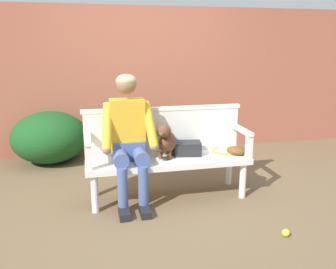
% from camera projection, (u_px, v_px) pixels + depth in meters
% --- Properties ---
extents(ground_plane, '(40.00, 40.00, 0.00)m').
position_uv_depth(ground_plane, '(168.00, 196.00, 3.80)').
color(ground_plane, brown).
extents(brick_garden_fence, '(8.00, 0.30, 2.12)m').
position_uv_depth(brick_garden_fence, '(140.00, 80.00, 5.32)').
color(brick_garden_fence, '#9E5642').
rests_on(brick_garden_fence, ground).
extents(hedge_bush_far_left, '(1.03, 0.99, 0.70)m').
position_uv_depth(hedge_bush_far_left, '(50.00, 137.00, 4.85)').
color(hedge_bush_far_left, '#194C1E').
rests_on(hedge_bush_far_left, ground).
extents(hedge_bush_mid_left, '(0.92, 0.65, 0.69)m').
position_uv_depth(hedge_bush_mid_left, '(142.00, 132.00, 5.15)').
color(hedge_bush_mid_left, '#194C1E').
rests_on(hedge_bush_mid_left, ground).
extents(garden_bench, '(1.70, 0.50, 0.44)m').
position_uv_depth(garden_bench, '(168.00, 163.00, 3.71)').
color(garden_bench, white).
rests_on(garden_bench, ground).
extents(bench_backrest, '(1.74, 0.06, 0.50)m').
position_uv_depth(bench_backrest, '(163.00, 129.00, 3.84)').
color(bench_backrest, white).
rests_on(bench_backrest, garden_bench).
extents(bench_armrest_left_end, '(0.06, 0.50, 0.28)m').
position_uv_depth(bench_armrest_left_end, '(88.00, 146.00, 3.39)').
color(bench_armrest_left_end, white).
rests_on(bench_armrest_left_end, garden_bench).
extents(bench_armrest_right_end, '(0.06, 0.50, 0.28)m').
position_uv_depth(bench_armrest_right_end, '(244.00, 137.00, 3.73)').
color(bench_armrest_right_end, white).
rests_on(bench_armrest_right_end, garden_bench).
extents(person_seated, '(0.56, 0.65, 1.31)m').
position_uv_depth(person_seated, '(129.00, 135.00, 3.53)').
color(person_seated, black).
rests_on(person_seated, ground).
extents(dog_on_bench, '(0.28, 0.36, 0.37)m').
position_uv_depth(dog_on_bench, '(167.00, 141.00, 3.64)').
color(dog_on_bench, brown).
rests_on(dog_on_bench, garden_bench).
extents(tennis_racket, '(0.30, 0.56, 0.03)m').
position_uv_depth(tennis_racket, '(224.00, 150.00, 3.93)').
color(tennis_racket, yellow).
rests_on(tennis_racket, garden_bench).
extents(baseball_glove, '(0.28, 0.26, 0.09)m').
position_uv_depth(baseball_glove, '(237.00, 150.00, 3.79)').
color(baseball_glove, brown).
rests_on(baseball_glove, garden_bench).
extents(sports_bag, '(0.31, 0.25, 0.14)m').
position_uv_depth(sports_bag, '(188.00, 148.00, 3.78)').
color(sports_bag, '#232328').
rests_on(sports_bag, garden_bench).
extents(tennis_ball, '(0.07, 0.07, 0.07)m').
position_uv_depth(tennis_ball, '(286.00, 233.00, 3.01)').
color(tennis_ball, '#CCDB33').
rests_on(tennis_ball, ground).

